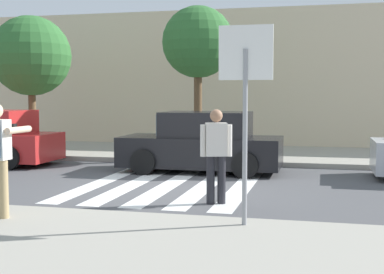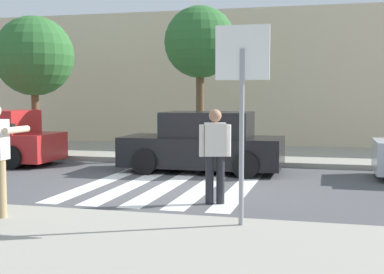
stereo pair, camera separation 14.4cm
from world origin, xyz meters
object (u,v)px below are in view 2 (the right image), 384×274
pedestrian_crossing (215,151)px  street_tree_center (200,43)px  parked_car_black (204,144)px  street_tree_west (34,56)px  stop_sign (242,80)px

pedestrian_crossing → street_tree_center: 6.96m
parked_car_black → pedestrian_crossing: bearing=-73.9°
parked_car_black → street_tree_west: size_ratio=0.93×
stop_sign → street_tree_center: bearing=107.5°
stop_sign → street_tree_center: size_ratio=0.63×
parked_car_black → street_tree_center: bearing=105.9°
pedestrian_crossing → street_tree_west: 9.90m
stop_sign → street_tree_west: size_ratio=0.64×
pedestrian_crossing → street_tree_west: size_ratio=0.39×
stop_sign → pedestrian_crossing: (-0.81, 2.00, -1.22)m
street_tree_center → pedestrian_crossing: bearing=-74.0°
pedestrian_crossing → street_tree_west: (-7.35, 6.25, 2.26)m
parked_car_black → street_tree_west: (-6.22, 2.33, 2.51)m
street_tree_west → street_tree_center: 5.57m
stop_sign → parked_car_black: bearing=108.1°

